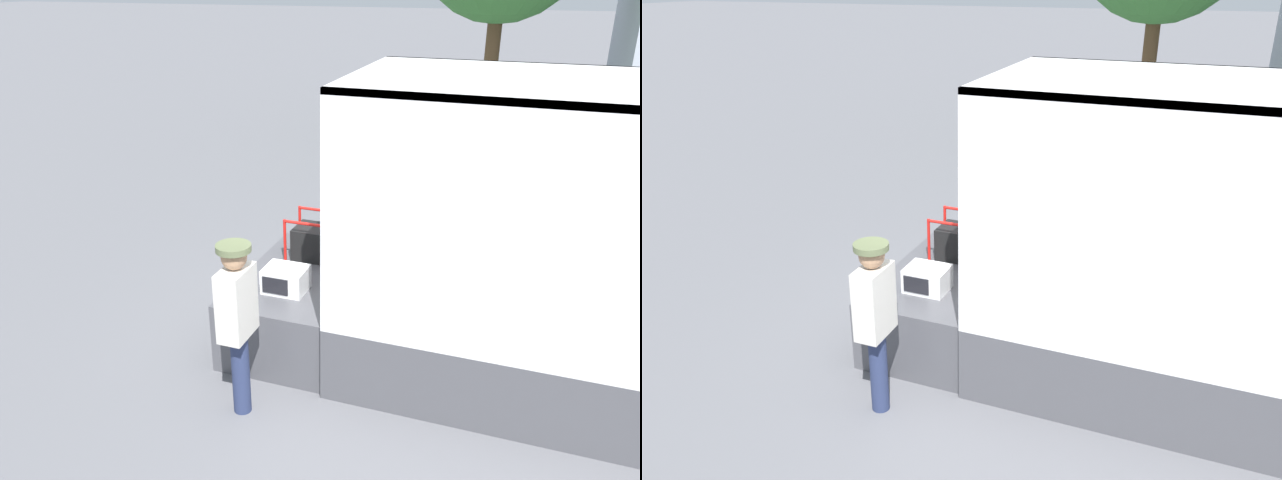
# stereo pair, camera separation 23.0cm
# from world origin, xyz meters

# --- Properties ---
(ground_plane) EXTENTS (160.00, 160.00, 0.00)m
(ground_plane) POSITION_xyz_m (0.00, 0.00, 0.00)
(ground_plane) COLOR slate
(tailgate_deck) EXTENTS (1.29, 2.20, 0.81)m
(tailgate_deck) POSITION_xyz_m (-0.64, 0.00, 0.41)
(tailgate_deck) COLOR #4C4C51
(tailgate_deck) RESTS_ON ground
(microwave) EXTENTS (0.47, 0.39, 0.28)m
(microwave) POSITION_xyz_m (-0.65, -0.47, 0.95)
(microwave) COLOR white
(microwave) RESTS_ON tailgate_deck
(portable_generator) EXTENTS (0.70, 0.53, 0.55)m
(portable_generator) POSITION_xyz_m (-0.60, 0.48, 1.02)
(portable_generator) COLOR black
(portable_generator) RESTS_ON tailgate_deck
(worker_person) EXTENTS (0.33, 0.44, 1.83)m
(worker_person) POSITION_xyz_m (-0.68, -1.60, 1.14)
(worker_person) COLOR navy
(worker_person) RESTS_ON ground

